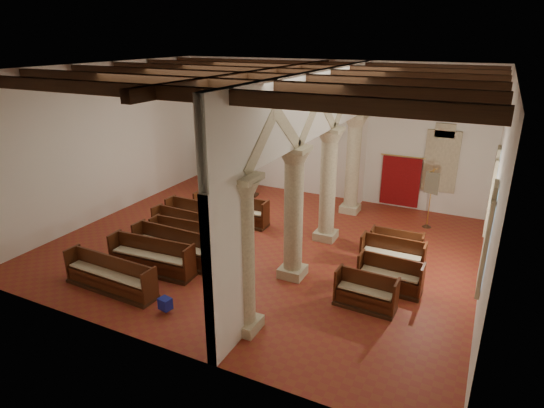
{
  "coord_description": "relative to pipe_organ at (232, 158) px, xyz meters",
  "views": [
    {
      "loc": [
        6.65,
        -12.85,
        6.99
      ],
      "look_at": [
        0.12,
        0.5,
        1.41
      ],
      "focal_mm": 30.0,
      "sensor_mm": 36.0,
      "label": 1
    }
  ],
  "objects": [
    {
      "name": "floor",
      "position": [
        4.5,
        -5.5,
        -1.37
      ],
      "size": [
        14.0,
        14.0,
        0.0
      ],
      "primitive_type": "plane",
      "color": "maroon",
      "rests_on": "ground"
    },
    {
      "name": "ceiling",
      "position": [
        4.5,
        -5.5,
        4.63
      ],
      "size": [
        14.0,
        14.0,
        0.0
      ],
      "primitive_type": "plane",
      "rotation": [
        3.14,
        0.0,
        0.0
      ],
      "color": "#321F10",
      "rests_on": "wall_back"
    },
    {
      "name": "wall_back",
      "position": [
        4.5,
        0.5,
        1.63
      ],
      "size": [
        14.0,
        0.02,
        6.0
      ],
      "primitive_type": "cube",
      "color": "white",
      "rests_on": "floor"
    },
    {
      "name": "wall_front",
      "position": [
        4.5,
        -11.5,
        1.63
      ],
      "size": [
        14.0,
        0.02,
        6.0
      ],
      "primitive_type": "cube",
      "color": "white",
      "rests_on": "floor"
    },
    {
      "name": "wall_left",
      "position": [
        -2.5,
        -5.5,
        1.63
      ],
      "size": [
        0.02,
        12.0,
        6.0
      ],
      "primitive_type": "cube",
      "color": "white",
      "rests_on": "floor"
    },
    {
      "name": "wall_right",
      "position": [
        11.5,
        -5.5,
        1.63
      ],
      "size": [
        0.02,
        12.0,
        6.0
      ],
      "primitive_type": "cube",
      "color": "white",
      "rests_on": "floor"
    },
    {
      "name": "ceiling_beams",
      "position": [
        4.5,
        -5.5,
        4.45
      ],
      "size": [
        13.8,
        11.8,
        0.3
      ],
      "primitive_type": null,
      "color": "#392312",
      "rests_on": "wall_back"
    },
    {
      "name": "arcade",
      "position": [
        6.3,
        -5.5,
        2.19
      ],
      "size": [
        0.9,
        11.9,
        6.0
      ],
      "color": "beige",
      "rests_on": "floor"
    },
    {
      "name": "window_right_a",
      "position": [
        11.48,
        -7.0,
        0.83
      ],
      "size": [
        0.03,
        1.0,
        2.2
      ],
      "primitive_type": "cube",
      "color": "#367A5F",
      "rests_on": "wall_right"
    },
    {
      "name": "window_right_b",
      "position": [
        11.48,
        -3.0,
        0.83
      ],
      "size": [
        0.03,
        1.0,
        2.2
      ],
      "primitive_type": "cube",
      "color": "#367A5F",
      "rests_on": "wall_right"
    },
    {
      "name": "window_back",
      "position": [
        9.5,
        0.48,
        0.83
      ],
      "size": [
        1.0,
        0.03,
        2.2
      ],
      "primitive_type": "cube",
      "color": "#367A5F",
      "rests_on": "wall_back"
    },
    {
      "name": "pipe_organ",
      "position": [
        0.0,
        0.0,
        0.0
      ],
      "size": [
        2.1,
        0.85,
        4.4
      ],
      "color": "#392312",
      "rests_on": "floor"
    },
    {
      "name": "lectern",
      "position": [
        1.7,
        -1.05,
        -0.87
      ],
      "size": [
        0.52,
        0.54,
        1.2
      ],
      "rotation": [
        0.0,
        0.0,
        0.12
      ],
      "color": "#372511",
      "rests_on": "floor"
    },
    {
      "name": "dossal_curtain",
      "position": [
        8.0,
        0.42,
        -0.21
      ],
      "size": [
        1.8,
        0.07,
        2.17
      ],
      "color": "maroon",
      "rests_on": "floor"
    },
    {
      "name": "processional_banner",
      "position": [
        9.44,
        -1.26,
        -0.57
      ],
      "size": [
        0.52,
        0.67,
        2.37
      ],
      "rotation": [
        0.0,
        0.0,
        -0.31
      ],
      "color": "#392312",
      "rests_on": "floor"
    },
    {
      "name": "hymnal_box_a",
      "position": [
        4.04,
        -10.28,
        -1.11
      ],
      "size": [
        0.37,
        0.32,
        0.32
      ],
      "primitive_type": "cube",
      "rotation": [
        0.0,
        0.0,
        -0.19
      ],
      "color": "navy",
      "rests_on": "floor"
    },
    {
      "name": "hymnal_box_b",
      "position": [
        3.52,
        -7.23,
        -1.13
      ],
      "size": [
        0.31,
        0.26,
        0.28
      ],
      "primitive_type": "cube",
      "rotation": [
        0.0,
        0.0,
        -0.12
      ],
      "color": "#153695",
      "rests_on": "floor"
    },
    {
      "name": "hymnal_box_c",
      "position": [
        2.72,
        -6.5,
        -1.12
      ],
      "size": [
        0.37,
        0.33,
        0.31
      ],
      "primitive_type": "cube",
      "rotation": [
        0.0,
        0.0,
        0.31
      ],
      "color": "navy",
      "rests_on": "floor"
    },
    {
      "name": "tube_heater_a",
      "position": [
        1.91,
        -10.04,
        -1.21
      ],
      "size": [
        1.03,
        0.55,
        0.11
      ],
      "primitive_type": "cylinder",
      "rotation": [
        0.0,
        1.57,
        -0.43
      ],
      "color": "silver",
      "rests_on": "floor"
    },
    {
      "name": "tube_heater_b",
      "position": [
        2.34,
        -9.59,
        -1.21
      ],
      "size": [
        0.99,
        0.3,
        0.1
      ],
      "primitive_type": "cylinder",
      "rotation": [
        0.0,
        1.57,
        0.2
      ],
      "color": "silver",
      "rests_on": "floor"
    },
    {
      "name": "nave_pew_0",
      "position": [
        1.9,
        -10.07,
        -1.04
      ],
      "size": [
        3.09,
        0.77,
        1.02
      ],
      "rotation": [
        0.0,
        0.0,
        -0.03
      ],
      "color": "#392312",
      "rests_on": "floor"
    },
    {
      "name": "nave_pew_1",
      "position": [
        2.27,
        -8.69,
        -1.01
      ],
      "size": [
        2.86,
        0.91,
        1.09
      ],
      "rotation": [
        0.0,
        0.0,
        0.07
      ],
      "color": "#392312",
      "rests_on": "floor"
    },
    {
      "name": "nave_pew_2",
      "position": [
        2.39,
        -7.81,
        -1.01
      ],
      "size": [
        2.89,
        0.8,
        1.1
      ],
      "rotation": [
        0.0,
        0.0,
        -0.02
      ],
      "color": "#392312",
      "rests_on": "floor"
    },
    {
      "name": "nave_pew_3",
      "position": [
        2.51,
        -6.89,
        -1.04
      ],
      "size": [
        3.14,
        0.84,
        1.01
      ],
      "rotation": [
        0.0,
        0.0,
        0.05
      ],
      "color": "#392312",
      "rests_on": "floor"
    },
    {
      "name": "nave_pew_4",
      "position": [
        1.9,
        -6.21,
        -1.03
      ],
      "size": [
        3.06,
        0.82,
        1.03
      ],
      "rotation": [
        0.0,
        0.0,
        -0.04
      ],
      "color": "#392312",
      "rests_on": "floor"
    },
    {
      "name": "nave_pew_5",
      "position": [
        1.96,
        -5.3,
        -1.01
      ],
      "size": [
        3.27,
        0.76,
        1.08
      ],
      "rotation": [
        0.0,
        0.0,
        -0.01
      ],
      "color": "#392312",
      "rests_on": "floor"
    },
    {
      "name": "nave_pew_6",
      "position": [
        2.4,
        -4.17,
        -1.02
      ],
      "size": [
        3.11,
        0.8,
        1.07
      ],
      "rotation": [
        0.0,
        0.0,
        0.03
      ],
      "color": "#392312",
      "rests_on": "floor"
    },
    {
      "name": "aisle_pew_0",
      "position": [
        8.76,
        -7.7,
        -1.03
      ],
      "size": [
        1.69,
        0.73,
        0.99
      ],
      "rotation": [
        0.0,
        0.0,
        -0.04
      ],
      "color": "#392312",
      "rests_on": "floor"
    },
    {
      "name": "aisle_pew_1",
      "position": [
        9.15,
        -6.51,
        -1.03
      ],
      "size": [
        1.86,
        0.73,
        1.0
      ],
      "rotation": [
        0.0,
        0.0,
        -0.04
      ],
      "color": "#392312",
      "rests_on": "floor"
    },
    {
      "name": "aisle_pew_2",
      "position": [
        8.94,
        -5.25,
        -1.02
      ],
      "size": [
        1.97,
        0.7,
        1.04
      ],
      "rotation": [
        0.0,
        0.0,
        0.0
      ],
      "color": "#392312",
      "rests_on": "floor"
    },
    {
      "name": "aisle_pew_3",
      "position": [
        8.9,
        -4.46,
        -1.04
      ],
      "size": [
        1.7,
        0.71,
        0.98
      ],
      "rotation": [
        0.0,
        0.0,
        0.04
      ],
      "color": "#392312",
      "rests_on": "floor"
    }
  ]
}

